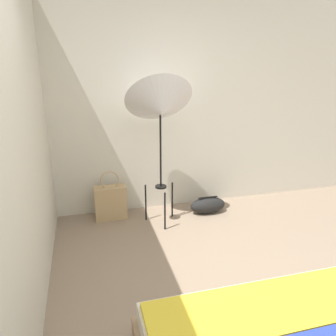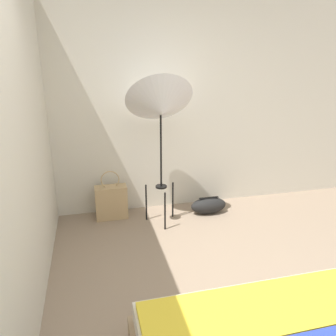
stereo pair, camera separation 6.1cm
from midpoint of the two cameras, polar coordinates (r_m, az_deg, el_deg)
wall_back at (r=4.13m, az=-1.48°, el=10.26°), size 8.00×0.05×2.60m
wall_side_left at (r=2.69m, az=-24.21°, el=4.21°), size 0.05×8.00×2.60m
photo_umbrella at (r=3.62m, az=-1.85°, el=10.57°), size 0.76×0.68×1.75m
tote_bag at (r=4.11m, az=-10.37°, el=-5.88°), size 0.39×0.18×0.62m
duffel_bag at (r=4.25m, az=6.53°, el=-6.45°), size 0.46×0.21×0.22m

